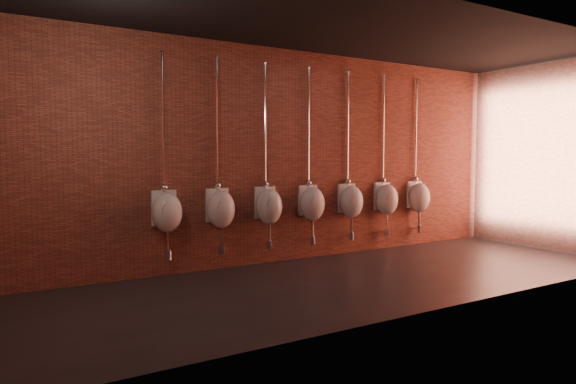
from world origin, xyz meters
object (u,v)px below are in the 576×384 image
urinal_4 (351,201)px  urinal_5 (387,199)px  urinal_1 (221,208)px  urinal_2 (269,205)px  urinal_3 (312,203)px  urinal_0 (167,211)px  urinal_6 (419,197)px

urinal_4 → urinal_5: 0.77m
urinal_1 → urinal_2: (0.77, 0.00, 0.00)m
urinal_3 → urinal_2: bearing=180.0°
urinal_2 → urinal_4: bearing=0.0°
urinal_0 → urinal_2: 1.53m
urinal_1 → urinal_4: (2.30, 0.00, 0.00)m
urinal_4 → urinal_6: size_ratio=1.00×
urinal_4 → urinal_5: same height
urinal_4 → urinal_1: bearing=180.0°
urinal_1 → urinal_0: bearing=180.0°
urinal_0 → urinal_5: size_ratio=1.00×
urinal_3 → urinal_0: bearing=180.0°
urinal_1 → urinal_6: bearing=0.0°
urinal_5 → urinal_3: bearing=180.0°
urinal_6 → urinal_2: bearing=180.0°
urinal_4 → urinal_6: 1.53m
urinal_0 → urinal_6: 4.60m
urinal_5 → urinal_0: bearing=180.0°
urinal_1 → urinal_4: 2.30m
urinal_1 → urinal_6: 3.83m
urinal_1 → urinal_2: 0.77m
urinal_0 → urinal_5: (3.83, 0.00, 0.00)m
urinal_2 → urinal_6: (3.07, 0.00, 0.00)m
urinal_1 → urinal_6: (3.83, 0.00, 0.00)m
urinal_6 → urinal_3: bearing=180.0°
urinal_0 → urinal_1: (0.77, 0.00, 0.00)m
urinal_4 → urinal_5: size_ratio=1.00×
urinal_3 → urinal_6: (2.30, 0.00, 0.00)m
urinal_5 → urinal_6: 0.77m
urinal_0 → urinal_3: size_ratio=1.00×
urinal_4 → urinal_0: bearing=180.0°
urinal_1 → urinal_6: same height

